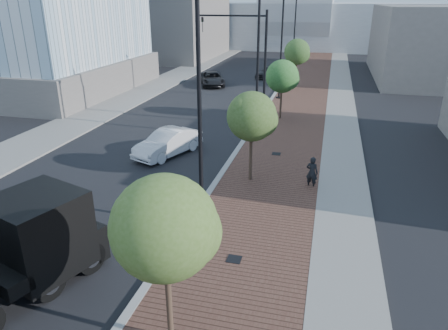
# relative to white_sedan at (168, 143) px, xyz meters

# --- Properties ---
(sidewalk) EXTENTS (7.00, 140.00, 0.12)m
(sidewalk) POSITION_rel_white_sedan_xyz_m (7.35, 22.44, -0.69)
(sidewalk) COLOR #4C2D23
(sidewalk) RESTS_ON ground
(concrete_strip) EXTENTS (2.40, 140.00, 0.13)m
(concrete_strip) POSITION_rel_white_sedan_xyz_m (10.05, 22.44, -0.69)
(concrete_strip) COLOR slate
(concrete_strip) RESTS_ON ground
(curb) EXTENTS (0.30, 140.00, 0.14)m
(curb) POSITION_rel_white_sedan_xyz_m (3.85, 22.44, -0.68)
(curb) COLOR gray
(curb) RESTS_ON ground
(west_sidewalk) EXTENTS (4.00, 140.00, 0.12)m
(west_sidewalk) POSITION_rel_white_sedan_xyz_m (-9.15, 22.44, -0.69)
(west_sidewalk) COLOR slate
(west_sidewalk) RESTS_ON ground
(white_sedan) EXTENTS (3.19, 4.84, 1.51)m
(white_sedan) POSITION_rel_white_sedan_xyz_m (0.00, 0.00, 0.00)
(white_sedan) COLOR silver
(white_sedan) RESTS_ON ground
(dark_car_mid) EXTENTS (4.03, 5.57, 1.41)m
(dark_car_mid) POSITION_rel_white_sedan_xyz_m (-3.36, 21.22, -0.05)
(dark_car_mid) COLOR black
(dark_car_mid) RESTS_ON ground
(dark_car_far) EXTENTS (3.20, 4.67, 1.26)m
(dark_car_far) POSITION_rel_white_sedan_xyz_m (1.82, 27.52, -0.13)
(dark_car_far) COLOR black
(dark_car_far) RESTS_ON ground
(pedestrian) EXTENTS (0.68, 0.54, 1.61)m
(pedestrian) POSITION_rel_white_sedan_xyz_m (8.50, -2.58, 0.05)
(pedestrian) COLOR black
(pedestrian) RESTS_ON ground
(streetlight_1) EXTENTS (1.44, 0.56, 9.21)m
(streetlight_1) POSITION_rel_white_sedan_xyz_m (4.34, -7.56, 3.59)
(streetlight_1) COLOR black
(streetlight_1) RESTS_ON ground
(streetlight_2) EXTENTS (1.72, 0.56, 9.28)m
(streetlight_2) POSITION_rel_white_sedan_xyz_m (4.45, 4.44, 4.07)
(streetlight_2) COLOR black
(streetlight_2) RESTS_ON ground
(streetlight_3) EXTENTS (1.44, 0.56, 9.21)m
(streetlight_3) POSITION_rel_white_sedan_xyz_m (4.34, 16.44, 3.59)
(streetlight_3) COLOR black
(streetlight_3) RESTS_ON ground
(streetlight_4) EXTENTS (1.72, 0.56, 9.28)m
(streetlight_4) POSITION_rel_white_sedan_xyz_m (4.45, 28.44, 4.07)
(streetlight_4) COLOR black
(streetlight_4) RESTS_ON ground
(traffic_mast) EXTENTS (5.09, 0.20, 8.00)m
(traffic_mast) POSITION_rel_white_sedan_xyz_m (3.55, 7.44, 4.23)
(traffic_mast) COLOR black
(traffic_mast) RESTS_ON ground
(tree_0) EXTENTS (2.62, 2.62, 4.89)m
(tree_0) POSITION_rel_white_sedan_xyz_m (5.50, -13.53, 2.81)
(tree_0) COLOR #382619
(tree_0) RESTS_ON ground
(tree_1) EXTENTS (2.46, 2.42, 4.61)m
(tree_1) POSITION_rel_white_sedan_xyz_m (5.50, -2.53, 2.64)
(tree_1) COLOR #382619
(tree_1) RESTS_ON ground
(tree_2) EXTENTS (2.48, 2.45, 4.54)m
(tree_2) POSITION_rel_white_sedan_xyz_m (5.50, 9.47, 2.55)
(tree_2) COLOR #382619
(tree_2) RESTS_ON ground
(tree_3) EXTENTS (2.58, 2.57, 5.04)m
(tree_3) POSITION_rel_white_sedan_xyz_m (5.50, 21.47, 2.99)
(tree_3) COLOR #382619
(tree_3) RESTS_ON ground
(tower_podium) EXTENTS (19.00, 19.00, 3.00)m
(tower_podium) POSITION_rel_white_sedan_xyz_m (-20.15, 14.44, 0.75)
(tower_podium) COLOR #625C58
(tower_podium) RESTS_ON ground
(convention_center) EXTENTS (50.00, 30.00, 50.00)m
(convention_center) POSITION_rel_white_sedan_xyz_m (1.85, 67.44, 5.25)
(convention_center) COLOR #A8AEB2
(convention_center) RESTS_ON ground
(commercial_block_nw) EXTENTS (14.00, 20.00, 10.00)m
(commercial_block_nw) POSITION_rel_white_sedan_xyz_m (-16.15, 42.44, 4.25)
(commercial_block_nw) COLOR slate
(commercial_block_nw) RESTS_ON ground
(commercial_block_ne) EXTENTS (12.00, 22.00, 8.00)m
(commercial_block_ne) POSITION_rel_white_sedan_xyz_m (19.85, 32.44, 3.25)
(commercial_block_ne) COLOR #68625E
(commercial_block_ne) RESTS_ON ground
(utility_cover_1) EXTENTS (0.50, 0.50, 0.02)m
(utility_cover_1) POSITION_rel_white_sedan_xyz_m (6.25, -9.56, -0.62)
(utility_cover_1) COLOR black
(utility_cover_1) RESTS_ON sidewalk
(utility_cover_2) EXTENTS (0.50, 0.50, 0.02)m
(utility_cover_2) POSITION_rel_white_sedan_xyz_m (6.25, 1.44, -0.62)
(utility_cover_2) COLOR black
(utility_cover_2) RESTS_ON sidewalk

